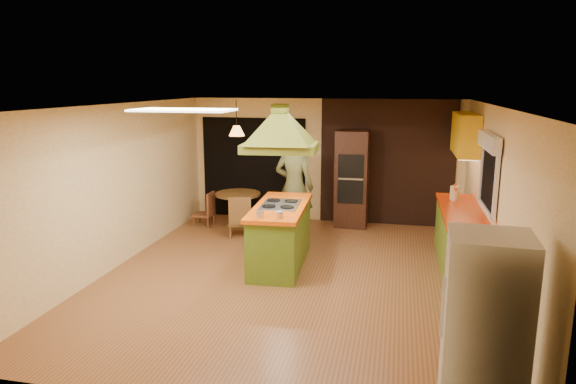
% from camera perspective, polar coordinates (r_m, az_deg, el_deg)
% --- Properties ---
extents(ground, '(6.50, 6.50, 0.00)m').
position_cam_1_polar(ground, '(7.71, 0.45, -9.30)').
color(ground, '#975A31').
rests_on(ground, ground).
extents(room_walls, '(5.50, 6.50, 6.50)m').
position_cam_1_polar(room_walls, '(7.35, 0.47, -0.19)').
color(room_walls, '#FFEBB6').
rests_on(room_walls, ground).
extents(ceiling_plane, '(6.50, 6.50, 0.00)m').
position_cam_1_polar(ceiling_plane, '(7.19, 0.49, 9.60)').
color(ceiling_plane, silver).
rests_on(ceiling_plane, room_walls).
extents(brick_panel, '(2.64, 0.03, 2.50)m').
position_cam_1_polar(brick_panel, '(10.38, 10.94, 3.20)').
color(brick_panel, '#381E14').
rests_on(brick_panel, ground).
extents(nook_opening, '(2.20, 0.03, 2.10)m').
position_cam_1_polar(nook_opening, '(10.82, -3.82, 2.68)').
color(nook_opening, black).
rests_on(nook_opening, ground).
extents(right_counter, '(0.62, 3.05, 0.92)m').
position_cam_1_polar(right_counter, '(8.04, 18.81, -5.57)').
color(right_counter, olive).
rests_on(right_counter, ground).
extents(upper_cabinets, '(0.34, 1.40, 0.70)m').
position_cam_1_polar(upper_cabinets, '(9.34, 19.10, 6.12)').
color(upper_cabinets, yellow).
rests_on(upper_cabinets, room_walls).
extents(window_right, '(0.12, 1.35, 1.06)m').
position_cam_1_polar(window_right, '(7.60, 21.49, 3.38)').
color(window_right, black).
rests_on(window_right, room_walls).
extents(fluor_panel, '(1.20, 0.60, 0.03)m').
position_cam_1_polar(fluor_panel, '(6.38, -11.62, 8.91)').
color(fluor_panel, white).
rests_on(fluor_panel, ceiling_plane).
extents(kitchen_island, '(0.87, 1.96, 0.97)m').
position_cam_1_polar(kitchen_island, '(8.03, -0.85, -4.75)').
color(kitchen_island, olive).
rests_on(kitchen_island, ground).
extents(range_hood, '(1.16, 0.87, 0.80)m').
position_cam_1_polar(range_hood, '(7.71, -0.89, 7.88)').
color(range_hood, '#60681A').
rests_on(range_hood, ceiling_plane).
extents(man, '(0.78, 0.58, 1.96)m').
position_cam_1_polar(man, '(9.17, 0.69, 0.56)').
color(man, '#4B4D28').
rests_on(man, ground).
extents(refrigerator, '(0.70, 0.67, 1.61)m').
position_cam_1_polar(refrigerator, '(4.72, 21.01, -13.86)').
color(refrigerator, white).
rests_on(refrigerator, ground).
extents(wall_oven, '(0.64, 0.61, 1.90)m').
position_cam_1_polar(wall_oven, '(10.19, 7.12, 1.46)').
color(wall_oven, '#402114').
rests_on(wall_oven, ground).
extents(dining_table, '(0.89, 0.89, 0.68)m').
position_cam_1_polar(dining_table, '(10.24, -5.56, -1.21)').
color(dining_table, brown).
rests_on(dining_table, ground).
extents(chair_left, '(0.38, 0.38, 0.68)m').
position_cam_1_polar(chair_left, '(10.41, -9.38, -1.84)').
color(chair_left, brown).
rests_on(chair_left, ground).
extents(chair_near, '(0.52, 0.52, 0.78)m').
position_cam_1_polar(chair_near, '(9.58, -5.30, -2.61)').
color(chair_near, brown).
rests_on(chair_near, ground).
extents(pendant_lamp, '(0.35, 0.35, 0.20)m').
position_cam_1_polar(pendant_lamp, '(10.01, -5.72, 6.79)').
color(pendant_lamp, '#FF9E3F').
rests_on(pendant_lamp, ceiling_plane).
extents(canister_large, '(0.18, 0.18, 0.22)m').
position_cam_1_polar(canister_large, '(8.89, 18.02, -0.09)').
color(canister_large, beige).
rests_on(canister_large, right_counter).
extents(canister_medium, '(0.15, 0.15, 0.19)m').
position_cam_1_polar(canister_medium, '(8.93, 18.00, -0.12)').
color(canister_medium, beige).
rests_on(canister_medium, right_counter).
extents(canister_small, '(0.17, 0.17, 0.17)m').
position_cam_1_polar(canister_small, '(8.80, 18.08, -0.39)').
color(canister_small, beige).
rests_on(canister_small, right_counter).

